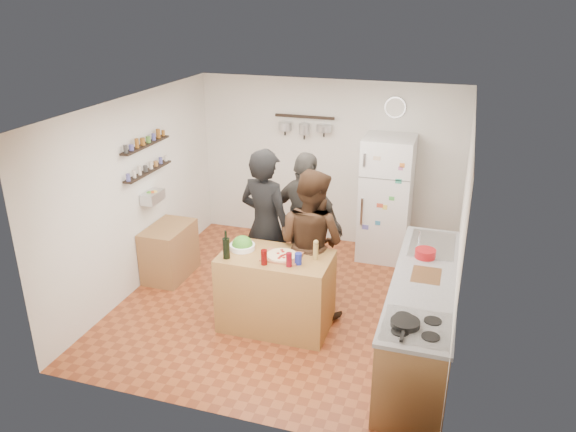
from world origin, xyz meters
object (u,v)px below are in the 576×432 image
(person_center, at_px, (311,243))
(red_bowl, at_px, (425,253))
(fridge, at_px, (386,199))
(side_table, at_px, (170,251))
(person_back, at_px, (306,223))
(pepper_mill, at_px, (316,252))
(wall_clock, at_px, (395,107))
(wine_bottle, at_px, (226,248))
(salad_bowl, at_px, (242,247))
(skillet, at_px, (405,323))
(prep_island, at_px, (276,291))
(counter_run, at_px, (422,317))
(salt_canister, at_px, (298,259))
(person_left, at_px, (266,226))

(person_center, height_order, red_bowl, person_center)
(person_center, relative_size, fridge, 1.01)
(side_table, bearing_deg, fridge, 29.42)
(person_back, bearing_deg, pepper_mill, 132.10)
(person_back, relative_size, side_table, 2.30)
(wall_clock, bearing_deg, wine_bottle, -116.50)
(salad_bowl, distance_m, wine_bottle, 0.30)
(fridge, bearing_deg, skillet, -78.74)
(red_bowl, height_order, fridge, fridge)
(prep_island, relative_size, counter_run, 0.48)
(wine_bottle, distance_m, counter_run, 2.24)
(prep_island, bearing_deg, salt_canister, -21.80)
(salad_bowl, height_order, person_back, person_back)
(fridge, bearing_deg, counter_run, -71.94)
(person_left, bearing_deg, wine_bottle, 95.14)
(prep_island, xyz_separation_m, wall_clock, (0.90, 2.59, 1.69))
(person_back, height_order, fridge, person_back)
(pepper_mill, xyz_separation_m, wall_clock, (0.45, 2.54, 1.15))
(counter_run, height_order, side_table, counter_run)
(salt_canister, relative_size, skillet, 0.49)
(red_bowl, height_order, wall_clock, wall_clock)
(salad_bowl, xyz_separation_m, side_table, (-1.37, 0.69, -0.57))
(prep_island, xyz_separation_m, salt_canister, (0.30, -0.12, 0.52))
(red_bowl, bearing_deg, side_table, 174.95)
(person_back, xyz_separation_m, wall_clock, (0.84, 1.59, 1.23))
(prep_island, relative_size, wall_clock, 4.17)
(fridge, bearing_deg, red_bowl, -68.93)
(fridge, bearing_deg, person_back, -123.57)
(person_left, relative_size, fridge, 1.10)
(person_left, distance_m, skillet, 2.46)
(pepper_mill, bearing_deg, red_bowl, 18.89)
(prep_island, bearing_deg, counter_run, -1.37)
(salad_bowl, bearing_deg, wall_clock, 62.52)
(pepper_mill, distance_m, skillet, 1.53)
(person_center, bearing_deg, salt_canister, 111.07)
(pepper_mill, bearing_deg, wall_clock, 79.92)
(pepper_mill, bearing_deg, salad_bowl, 180.00)
(person_center, bearing_deg, counter_run, 179.53)
(person_left, bearing_deg, side_table, 10.98)
(person_center, relative_size, side_table, 2.27)
(salad_bowl, distance_m, person_back, 1.07)
(person_left, xyz_separation_m, red_bowl, (1.93, -0.14, -0.02))
(pepper_mill, distance_m, person_left, 0.95)
(red_bowl, distance_m, side_table, 3.46)
(wine_bottle, height_order, wall_clock, wall_clock)
(wine_bottle, distance_m, skillet, 2.20)
(person_center, relative_size, skillet, 6.96)
(prep_island, bearing_deg, fridge, 68.26)
(wine_bottle, height_order, red_bowl, wine_bottle)
(wine_bottle, relative_size, person_back, 0.13)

